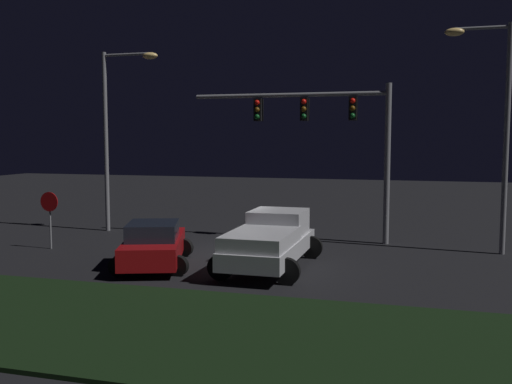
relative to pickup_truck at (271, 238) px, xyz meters
name	(u,v)px	position (x,y,z in m)	size (l,w,h in m)	color
ground_plane	(233,252)	(-2.02, 2.05, -1.00)	(80.00, 80.00, 0.00)	black
grass_median	(115,323)	(-2.02, -6.72, -0.95)	(24.20, 6.00, 0.10)	black
pickup_truck	(271,238)	(0.00, 0.00, 0.00)	(2.89, 5.41, 1.80)	#B7B7BC
car_sedan	(154,244)	(-3.84, -0.91, -0.26)	(3.36, 4.75, 1.51)	maroon
traffic_signal_gantry	(327,124)	(1.02, 5.40, 3.90)	(8.32, 0.56, 6.50)	slate
street_lamp_left	(116,119)	(-8.66, 5.31, 4.17)	(2.76, 0.44, 8.20)	slate
street_lamp_right	(494,112)	(7.30, 4.44, 4.27)	(2.36, 0.44, 8.44)	slate
stop_sign	(50,209)	(-9.06, 0.76, 0.56)	(0.76, 0.08, 2.23)	slate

